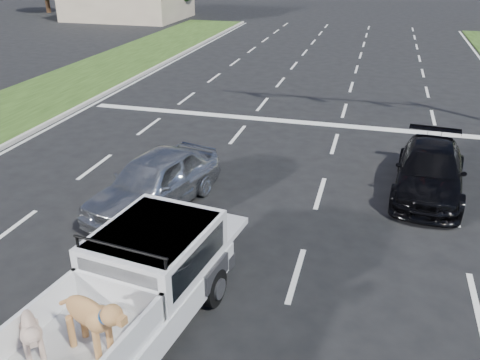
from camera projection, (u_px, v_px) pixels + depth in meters
The scene contains 6 objects.
ground at pixel (216, 262), 11.04m from camera, with size 160.00×160.00×0.00m, color black.
road_markings at pixel (277, 153), 16.77m from camera, with size 17.75×60.00×0.01m.
curb_left at pixel (29, 133), 18.42m from camera, with size 0.15×60.00×0.14m, color #A59F97.
pickup_truck at pixel (125, 300), 8.42m from camera, with size 2.56×5.46×1.97m.
silver_sedan at pixel (154, 182), 13.06m from camera, with size 1.74×4.33×1.48m, color #AEB1B5.
black_coupe at pixel (430, 171), 13.90m from camera, with size 1.79×4.41×1.28m, color black.
Camera 1 is at (2.94, -8.78, 6.28)m, focal length 38.00 mm.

